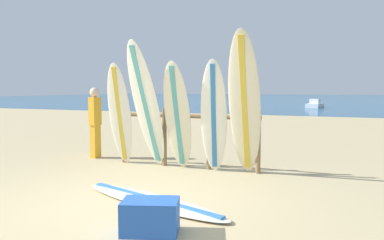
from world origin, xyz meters
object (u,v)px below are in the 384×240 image
surfboard_lying_on_sand (152,200)px  cooler_box (150,216)px  surfboard_leaning_far_left (120,114)px  small_boat_offshore (315,105)px  surfboard_leaning_center_left (177,116)px  beachgoer_standing (95,119)px  surfboard_rack (186,131)px  surfboard_leaning_center_right (245,105)px  surfboard_leaning_center (214,117)px  surfboard_leaning_left (146,106)px

surfboard_lying_on_sand → cooler_box: cooler_box is taller
surfboard_leaning_far_left → small_boat_offshore: surfboard_leaning_far_left is taller
surfboard_leaning_center_left → beachgoer_standing: (-2.25, 0.53, -0.16)m
surfboard_rack → small_boat_offshore: size_ratio=1.32×
beachgoer_standing → cooler_box: beachgoer_standing is taller
surfboard_leaning_center_right → cooler_box: (-0.27, -2.94, -1.09)m
surfboard_leaning_center → surfboard_leaning_center_right: size_ratio=0.82×
surfboard_leaning_left → surfboard_leaning_center_left: size_ratio=1.19×
cooler_box → surfboard_leaning_far_left: bearing=108.8°
beachgoer_standing → small_boat_offshore: (2.76, 25.09, -0.61)m
surfboard_lying_on_sand → cooler_box: 1.09m
surfboard_leaning_left → cooler_box: bearing=-60.5°
beachgoer_standing → cooler_box: (3.28, -3.52, -0.68)m
surfboard_leaning_center_right → small_boat_offshore: (-0.79, 25.67, -1.01)m
surfboard_leaning_center_right → cooler_box: size_ratio=4.22×
surfboard_leaning_left → surfboard_leaning_center: 1.33m
surfboard_leaning_left → surfboard_leaning_far_left: bearing=167.1°
surfboard_leaning_center_left → beachgoer_standing: surfboard_leaning_center_left is taller
surfboard_leaning_center → surfboard_leaning_center_right: (0.60, -0.11, 0.23)m
surfboard_leaning_center_left → cooler_box: 3.27m
surfboard_leaning_left → surfboard_lying_on_sand: size_ratio=0.92×
surfboard_rack → surfboard_leaning_center_right: size_ratio=1.17×
surfboard_leaning_center → small_boat_offshore: surfboard_leaning_center is taller
surfboard_leaning_center_right → surfboard_lying_on_sand: 2.45m
surfboard_leaning_far_left → surfboard_leaning_center_left: 1.31m
surfboard_leaning_center_right → small_boat_offshore: surfboard_leaning_center_right is taller
surfboard_rack → cooler_box: (0.99, -3.32, -0.55)m
surfboard_leaning_left → small_boat_offshore: bearing=87.5°
surfboard_leaning_left → surfboard_leaning_center_right: bearing=1.2°
surfboard_leaning_center → cooler_box: bearing=-83.9°
surfboard_leaning_center_left → surfboard_lying_on_sand: surfboard_leaning_center_left is taller
surfboard_leaning_left → cooler_box: surfboard_leaning_left is taller
surfboard_leaning_center → surfboard_lying_on_sand: 2.32m
small_boat_offshore → cooler_box: 28.61m
cooler_box → surfboard_leaning_center_left: bearing=90.4°
surfboard_leaning_far_left → surfboard_leaning_center_right: bearing=-2.6°
surfboard_leaning_far_left → cooler_box: size_ratio=3.43×
surfboard_leaning_left → surfboard_lying_on_sand: bearing=-59.6°
surfboard_leaning_far_left → surfboard_leaning_left: (0.70, -0.16, 0.19)m
surfboard_rack → surfboard_leaning_far_left: surfboard_leaning_far_left is taller
surfboard_leaning_center_left → cooler_box: (1.03, -2.99, -0.85)m
surfboard_leaning_left → beachgoer_standing: surfboard_leaning_left is taller
surfboard_leaning_center_right → cooler_box: bearing=-95.3°
surfboard_leaning_left → cooler_box: 3.49m
small_boat_offshore → surfboard_leaning_left: bearing=-92.5°
surfboard_lying_on_sand → beachgoer_standing: size_ratio=1.69×
surfboard_rack → surfboard_leaning_far_left: bearing=-169.1°
surfboard_lying_on_sand → beachgoer_standing: (-2.78, 2.56, 0.83)m
surfboard_leaning_center_left → surfboard_leaning_center: (0.70, 0.05, 0.01)m
surfboard_leaning_far_left → small_boat_offshore: size_ratio=0.92×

